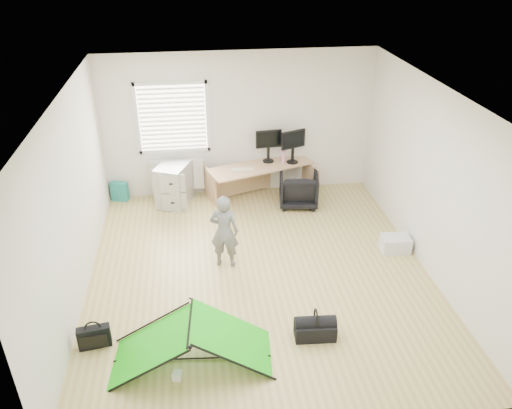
{
  "coord_description": "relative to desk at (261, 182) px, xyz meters",
  "views": [
    {
      "loc": [
        -0.86,
        -5.99,
        4.5
      ],
      "look_at": [
        0.0,
        0.4,
        0.95
      ],
      "focal_mm": 35.0,
      "sensor_mm": 36.0,
      "label": 1
    }
  ],
  "objects": [
    {
      "name": "tote_bag",
      "position": [
        -2.66,
        0.24,
        -0.15
      ],
      "size": [
        0.34,
        0.22,
        0.37
      ],
      "primitive_type": "cube",
      "rotation": [
        0.0,
        0.0,
        -0.3
      ],
      "color": "teal",
      "rests_on": "ground"
    },
    {
      "name": "laptop_bag",
      "position": [
        -2.57,
        -3.61,
        -0.19
      ],
      "size": [
        0.41,
        0.17,
        0.29
      ],
      "primitive_type": "cube",
      "rotation": [
        0.0,
        0.0,
        0.14
      ],
      "color": "black",
      "rests_on": "ground"
    },
    {
      "name": "ground",
      "position": [
        -0.36,
        -2.39,
        -0.33
      ],
      "size": [
        5.5,
        5.5,
        0.0
      ],
      "primitive_type": "plane",
      "color": "tan",
      "rests_on": "ground"
    },
    {
      "name": "radiator",
      "position": [
        -1.56,
        0.28,
        0.12
      ],
      "size": [
        1.0,
        0.12,
        0.6
      ],
      "primitive_type": "cube",
      "color": "silver",
      "rests_on": "back_wall"
    },
    {
      "name": "storage_crate",
      "position": [
        1.87,
        -2.08,
        -0.21
      ],
      "size": [
        0.46,
        0.34,
        0.25
      ],
      "primitive_type": "cube",
      "rotation": [
        0.0,
        0.0,
        -0.08
      ],
      "color": "silver",
      "rests_on": "ground"
    },
    {
      "name": "person",
      "position": [
        -0.85,
        -2.1,
        0.26
      ],
      "size": [
        0.49,
        0.38,
        1.18
      ],
      "primitive_type": "imported",
      "rotation": [
        0.0,
        0.0,
        2.88
      ],
      "color": "slate",
      "rests_on": "ground"
    },
    {
      "name": "monitor_left",
      "position": [
        0.16,
        0.17,
        0.56
      ],
      "size": [
        0.49,
        0.15,
        0.46
      ],
      "primitive_type": "cube",
      "rotation": [
        0.0,
        0.0,
        0.1
      ],
      "color": "black",
      "rests_on": "desk"
    },
    {
      "name": "duffel_bag",
      "position": [
        0.14,
        -3.81,
        -0.22
      ],
      "size": [
        0.53,
        0.29,
        0.22
      ],
      "primitive_type": "cube",
      "rotation": [
        0.0,
        0.0,
        -0.07
      ],
      "color": "black",
      "rests_on": "ground"
    },
    {
      "name": "keyboard",
      "position": [
        -0.36,
        -0.14,
        0.34
      ],
      "size": [
        0.4,
        0.16,
        0.02
      ],
      "primitive_type": "cube",
      "rotation": [
        0.0,
        0.0,
        -0.06
      ],
      "color": "beige",
      "rests_on": "desk"
    },
    {
      "name": "desk",
      "position": [
        0.0,
        0.0,
        0.0
      ],
      "size": [
        2.04,
        1.2,
        0.66
      ],
      "primitive_type": "cube",
      "rotation": [
        0.0,
        0.0,
        0.32
      ],
      "color": "tan",
      "rests_on": "ground"
    },
    {
      "name": "back_wall",
      "position": [
        -0.36,
        0.36,
        1.02
      ],
      "size": [
        5.0,
        0.02,
        2.7
      ],
      "primitive_type": "cube",
      "color": "silver",
      "rests_on": "ground"
    },
    {
      "name": "office_chair",
      "position": [
        0.65,
        -0.36,
        -0.01
      ],
      "size": [
        0.78,
        0.8,
        0.64
      ],
      "primitive_type": "imported",
      "rotation": [
        0.0,
        0.0,
        2.99
      ],
      "color": "black",
      "rests_on": "ground"
    },
    {
      "name": "kite",
      "position": [
        -1.39,
        -3.99,
        -0.04
      ],
      "size": [
        1.94,
        0.98,
        0.58
      ],
      "primitive_type": null,
      "rotation": [
        0.0,
        0.0,
        -0.09
      ],
      "color": "#1CC913",
      "rests_on": "ground"
    },
    {
      "name": "thermos",
      "position": [
        0.43,
        0.04,
        0.46
      ],
      "size": [
        0.09,
        0.09,
        0.25
      ],
      "primitive_type": "cylinder",
      "rotation": [
        0.0,
        0.0,
        0.26
      ],
      "color": "#CA7194",
      "rests_on": "desk"
    },
    {
      "name": "monitor_right",
      "position": [
        0.61,
        0.07,
        0.57
      ],
      "size": [
        0.5,
        0.28,
        0.47
      ],
      "primitive_type": "cube",
      "rotation": [
        0.0,
        0.0,
        0.37
      ],
      "color": "black",
      "rests_on": "desk"
    },
    {
      "name": "window",
      "position": [
        -1.56,
        0.32,
        1.22
      ],
      "size": [
        1.2,
        0.06,
        1.2
      ],
      "primitive_type": "cube",
      "color": "silver",
      "rests_on": "back_wall"
    },
    {
      "name": "filing_cabinet",
      "position": [
        -1.63,
        -0.02,
        0.06
      ],
      "size": [
        0.72,
        0.81,
        0.78
      ],
      "primitive_type": "cube",
      "rotation": [
        0.0,
        0.0,
        -0.39
      ],
      "color": "#ADB0B3",
      "rests_on": "ground"
    },
    {
      "name": "white_box",
      "position": [
        -1.57,
        -4.26,
        -0.28
      ],
      "size": [
        0.13,
        0.13,
        0.1
      ],
      "primitive_type": "cube",
      "rotation": [
        0.0,
        0.0,
        -0.3
      ],
      "color": "silver",
      "rests_on": "ground"
    }
  ]
}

